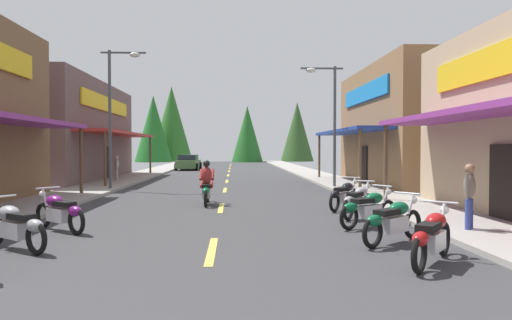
{
  "coord_description": "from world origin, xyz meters",
  "views": [
    {
      "loc": [
        0.43,
        -0.68,
        1.99
      ],
      "look_at": [
        1.77,
        26.91,
        1.27
      ],
      "focal_mm": 31.82,
      "sensor_mm": 36.0,
      "label": 1
    }
  ],
  "objects_px": {
    "parked_car_curbside": "(188,162)",
    "motorcycle_parked_left_1": "(15,225)",
    "motorcycle_parked_right_2": "(368,208)",
    "motorcycle_parked_right_1": "(393,220)",
    "streetlamp_right": "(328,109)",
    "rider_cruising_lead": "(207,186)",
    "motorcycle_parked_right_3": "(358,201)",
    "streetlamp_left": "(116,100)",
    "pedestrian_by_shop": "(469,194)",
    "pedestrian_browsing": "(117,167)",
    "motorcycle_parked_left_2": "(60,211)",
    "motorcycle_parked_right_4": "(345,195)",
    "motorcycle_parked_right_0": "(432,236)"
  },
  "relations": [
    {
      "from": "rider_cruising_lead",
      "to": "motorcycle_parked_right_2",
      "type": "bearing_deg",
      "value": -138.19
    },
    {
      "from": "streetlamp_right",
      "to": "motorcycle_parked_right_3",
      "type": "bearing_deg",
      "value": -96.56
    },
    {
      "from": "motorcycle_parked_right_0",
      "to": "pedestrian_by_shop",
      "type": "relative_size",
      "value": 1.06
    },
    {
      "from": "streetlamp_right",
      "to": "motorcycle_parked_right_1",
      "type": "distance_m",
      "value": 13.33
    },
    {
      "from": "streetlamp_right",
      "to": "motorcycle_parked_left_1",
      "type": "height_order",
      "value": "streetlamp_right"
    },
    {
      "from": "streetlamp_left",
      "to": "motorcycle_parked_right_4",
      "type": "distance_m",
      "value": 12.1
    },
    {
      "from": "motorcycle_parked_right_1",
      "to": "motorcycle_parked_right_2",
      "type": "distance_m",
      "value": 1.98
    },
    {
      "from": "streetlamp_left",
      "to": "streetlamp_right",
      "type": "distance_m",
      "value": 10.14
    },
    {
      "from": "motorcycle_parked_right_0",
      "to": "motorcycle_parked_left_1",
      "type": "bearing_deg",
      "value": 118.29
    },
    {
      "from": "motorcycle_parked_right_2",
      "to": "motorcycle_parked_left_1",
      "type": "distance_m",
      "value": 7.95
    },
    {
      "from": "motorcycle_parked_right_1",
      "to": "motorcycle_parked_left_2",
      "type": "height_order",
      "value": "same"
    },
    {
      "from": "streetlamp_right",
      "to": "motorcycle_parked_right_3",
      "type": "distance_m",
      "value": 9.92
    },
    {
      "from": "streetlamp_left",
      "to": "motorcycle_parked_left_1",
      "type": "height_order",
      "value": "streetlamp_left"
    },
    {
      "from": "motorcycle_parked_right_1",
      "to": "pedestrian_by_shop",
      "type": "xyz_separation_m",
      "value": [
        2.13,
        0.94,
        0.45
      ]
    },
    {
      "from": "streetlamp_left",
      "to": "parked_car_curbside",
      "type": "bearing_deg",
      "value": 86.37
    },
    {
      "from": "streetlamp_left",
      "to": "pedestrian_by_shop",
      "type": "relative_size",
      "value": 4.02
    },
    {
      "from": "parked_car_curbside",
      "to": "motorcycle_parked_right_0",
      "type": "bearing_deg",
      "value": -165.28
    },
    {
      "from": "motorcycle_parked_right_2",
      "to": "rider_cruising_lead",
      "type": "xyz_separation_m",
      "value": [
        -4.34,
        4.75,
        0.17
      ]
    },
    {
      "from": "motorcycle_parked_right_0",
      "to": "parked_car_curbside",
      "type": "height_order",
      "value": "parked_car_curbside"
    },
    {
      "from": "motorcycle_parked_right_0",
      "to": "motorcycle_parked_right_3",
      "type": "xyz_separation_m",
      "value": [
        0.18,
        5.27,
        0.0
      ]
    },
    {
      "from": "motorcycle_parked_right_4",
      "to": "pedestrian_browsing",
      "type": "relative_size",
      "value": 1.11
    },
    {
      "from": "motorcycle_parked_left_2",
      "to": "motorcycle_parked_left_1",
      "type": "bearing_deg",
      "value": 127.47
    },
    {
      "from": "motorcycle_parked_right_3",
      "to": "motorcycle_parked_left_2",
      "type": "relative_size",
      "value": 1.05
    },
    {
      "from": "streetlamp_right",
      "to": "parked_car_curbside",
      "type": "distance_m",
      "value": 22.04
    },
    {
      "from": "rider_cruising_lead",
      "to": "parked_car_curbside",
      "type": "relative_size",
      "value": 0.49
    },
    {
      "from": "streetlamp_right",
      "to": "pedestrian_browsing",
      "type": "relative_size",
      "value": 3.87
    },
    {
      "from": "motorcycle_parked_right_1",
      "to": "motorcycle_parked_right_2",
      "type": "relative_size",
      "value": 0.95
    },
    {
      "from": "motorcycle_parked_right_2",
      "to": "motorcycle_parked_left_1",
      "type": "bearing_deg",
      "value": 162.1
    },
    {
      "from": "motorcycle_parked_right_2",
      "to": "motorcycle_parked_right_4",
      "type": "xyz_separation_m",
      "value": [
        0.19,
        3.23,
        0.0
      ]
    },
    {
      "from": "motorcycle_parked_right_0",
      "to": "motorcycle_parked_right_1",
      "type": "xyz_separation_m",
      "value": [
        -0.07,
        1.71,
        0.0
      ]
    },
    {
      "from": "motorcycle_parked_right_4",
      "to": "parked_car_curbside",
      "type": "relative_size",
      "value": 0.4
    },
    {
      "from": "pedestrian_by_shop",
      "to": "motorcycle_parked_right_0",
      "type": "bearing_deg",
      "value": 92.33
    },
    {
      "from": "motorcycle_parked_left_2",
      "to": "parked_car_curbside",
      "type": "bearing_deg",
      "value": -49.52
    },
    {
      "from": "motorcycle_parked_left_2",
      "to": "parked_car_curbside",
      "type": "height_order",
      "value": "parked_car_curbside"
    },
    {
      "from": "motorcycle_parked_right_2",
      "to": "motorcycle_parked_right_4",
      "type": "relative_size",
      "value": 1.06
    },
    {
      "from": "streetlamp_right",
      "to": "motorcycle_parked_right_0",
      "type": "relative_size",
      "value": 3.48
    },
    {
      "from": "motorcycle_parked_right_1",
      "to": "streetlamp_right",
      "type": "bearing_deg",
      "value": 45.75
    },
    {
      "from": "streetlamp_right",
      "to": "motorcycle_parked_left_1",
      "type": "xyz_separation_m",
      "value": [
        -8.86,
        -13.07,
        -3.43
      ]
    },
    {
      "from": "motorcycle_parked_right_3",
      "to": "motorcycle_parked_right_0",
      "type": "bearing_deg",
      "value": -145.08
    },
    {
      "from": "motorcycle_parked_left_2",
      "to": "rider_cruising_lead",
      "type": "bearing_deg",
      "value": -82.06
    },
    {
      "from": "motorcycle_parked_right_0",
      "to": "parked_car_curbside",
      "type": "xyz_separation_m",
      "value": [
        -7.58,
        34.46,
        0.2
      ]
    },
    {
      "from": "motorcycle_parked_right_2",
      "to": "streetlamp_right",
      "type": "bearing_deg",
      "value": 49.24
    },
    {
      "from": "parked_car_curbside",
      "to": "motorcycle_parked_left_1",
      "type": "bearing_deg",
      "value": -177.76
    },
    {
      "from": "motorcycle_parked_right_4",
      "to": "pedestrian_browsing",
      "type": "height_order",
      "value": "pedestrian_browsing"
    },
    {
      "from": "motorcycle_parked_right_1",
      "to": "parked_car_curbside",
      "type": "bearing_deg",
      "value": 64.52
    },
    {
      "from": "motorcycle_parked_right_2",
      "to": "motorcycle_parked_left_1",
      "type": "xyz_separation_m",
      "value": [
        -7.63,
        -2.24,
        0.0
      ]
    },
    {
      "from": "rider_cruising_lead",
      "to": "motorcycle_parked_left_1",
      "type": "bearing_deg",
      "value": 154.17
    },
    {
      "from": "pedestrian_by_shop",
      "to": "pedestrian_browsing",
      "type": "bearing_deg",
      "value": -13.78
    },
    {
      "from": "motorcycle_parked_right_3",
      "to": "motorcycle_parked_left_1",
      "type": "xyz_separation_m",
      "value": [
        -7.8,
        -3.82,
        0.0
      ]
    },
    {
      "from": "rider_cruising_lead",
      "to": "parked_car_curbside",
      "type": "height_order",
      "value": "rider_cruising_lead"
    }
  ]
}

